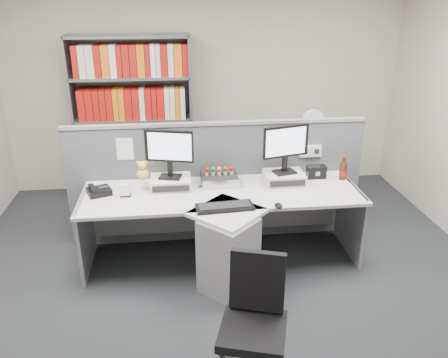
{
  "coord_description": "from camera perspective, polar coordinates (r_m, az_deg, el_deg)",
  "views": [
    {
      "loc": [
        -0.42,
        -3.0,
        2.45
      ],
      "look_at": [
        0.0,
        0.65,
        0.92
      ],
      "focal_mm": 36.25,
      "sensor_mm": 36.0,
      "label": 1
    }
  ],
  "objects": [
    {
      "name": "ground",
      "position": [
        3.9,
        1.13,
        -16.35
      ],
      "size": [
        5.5,
        5.5,
        0.0
      ],
      "primitive_type": "plane",
      "color": "#2A2D32",
      "rests_on": "ground"
    },
    {
      "name": "room_shell",
      "position": [
        3.1,
        1.38,
        10.32
      ],
      "size": [
        5.04,
        5.54,
        2.72
      ],
      "color": "#B5AEA1",
      "rests_on": "ground"
    },
    {
      "name": "partition",
      "position": [
        4.64,
        -0.78,
        -0.27
      ],
      "size": [
        3.0,
        0.08,
        1.27
      ],
      "color": "#52565C",
      "rests_on": "ground"
    },
    {
      "name": "desk",
      "position": [
        4.13,
        0.09,
        -6.24
      ],
      "size": [
        2.6,
        1.2,
        0.72
      ],
      "color": "silver",
      "rests_on": "ground"
    },
    {
      "name": "monitor_riser_left",
      "position": [
        4.32,
        -6.73,
        -0.45
      ],
      "size": [
        0.38,
        0.31,
        0.1
      ],
      "color": "beige",
      "rests_on": "desk"
    },
    {
      "name": "monitor_riser_right",
      "position": [
        4.44,
        7.58,
        0.18
      ],
      "size": [
        0.38,
        0.31,
        0.1
      ],
      "color": "beige",
      "rests_on": "desk"
    },
    {
      "name": "monitor_left",
      "position": [
        4.21,
        -6.93,
        3.66
      ],
      "size": [
        0.45,
        0.19,
        0.46
      ],
      "color": "black",
      "rests_on": "monitor_riser_left"
    },
    {
      "name": "monitor_right",
      "position": [
        4.33,
        7.8,
        4.25
      ],
      "size": [
        0.46,
        0.2,
        0.47
      ],
      "color": "black",
      "rests_on": "monitor_riser_right"
    },
    {
      "name": "desktop_pc",
      "position": [
        4.4,
        -0.63,
        0.06
      ],
      "size": [
        0.35,
        0.31,
        0.09
      ],
      "color": "black",
      "rests_on": "desk"
    },
    {
      "name": "figurines",
      "position": [
        4.34,
        -0.61,
        1.17
      ],
      "size": [
        0.29,
        0.05,
        0.09
      ],
      "color": "beige",
      "rests_on": "desktop_pc"
    },
    {
      "name": "keyboard",
      "position": [
        3.89,
        0.08,
        -3.53
      ],
      "size": [
        0.51,
        0.23,
        0.03
      ],
      "color": "black",
      "rests_on": "desk"
    },
    {
      "name": "mouse",
      "position": [
        3.93,
        6.89,
        -3.35
      ],
      "size": [
        0.07,
        0.11,
        0.04
      ],
      "primitive_type": "ellipsoid",
      "color": "black",
      "rests_on": "desk"
    },
    {
      "name": "desk_phone",
      "position": [
        4.31,
        -15.53,
        -1.46
      ],
      "size": [
        0.26,
        0.25,
        0.09
      ],
      "color": "black",
      "rests_on": "desk"
    },
    {
      "name": "desk_calendar",
      "position": [
        4.2,
        -12.35,
        -1.52
      ],
      "size": [
        0.1,
        0.07,
        0.12
      ],
      "color": "black",
      "rests_on": "desk"
    },
    {
      "name": "plush_toy",
      "position": [
        4.25,
        -10.23,
        0.86
      ],
      "size": [
        0.11,
        0.11,
        0.19
      ],
      "color": "#DDC249",
      "rests_on": "monitor_riser_left"
    },
    {
      "name": "speaker",
      "position": [
        4.61,
        11.55,
        0.89
      ],
      "size": [
        0.19,
        0.1,
        0.12
      ],
      "primitive_type": "cube",
      "color": "black",
      "rests_on": "desk"
    },
    {
      "name": "cola_bottle",
      "position": [
        4.62,
        14.79,
        1.02
      ],
      "size": [
        0.07,
        0.07,
        0.24
      ],
      "color": "#3F190A",
      "rests_on": "desk"
    },
    {
      "name": "shelving_unit",
      "position": [
        5.66,
        -11.26,
        7.08
      ],
      "size": [
        1.41,
        0.4,
        2.0
      ],
      "color": "slate",
      "rests_on": "ground"
    },
    {
      "name": "filing_cabinet",
      "position": [
        5.66,
        10.6,
        0.4
      ],
      "size": [
        0.45,
        0.61,
        0.7
      ],
      "color": "slate",
      "rests_on": "ground"
    },
    {
      "name": "desk_fan",
      "position": [
        5.45,
        11.09,
        6.78
      ],
      "size": [
        0.29,
        0.17,
        0.49
      ],
      "color": "white",
      "rests_on": "filing_cabinet"
    },
    {
      "name": "office_chair",
      "position": [
        3.1,
        3.85,
        -17.16
      ],
      "size": [
        0.59,
        0.59,
        0.88
      ],
      "color": "silver",
      "rests_on": "ground"
    }
  ]
}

